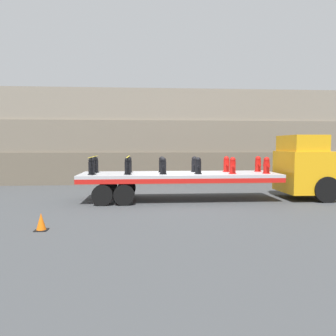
{
  "coord_description": "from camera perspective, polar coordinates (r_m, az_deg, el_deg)",
  "views": [
    {
      "loc": [
        -1.62,
        -14.79,
        2.52
      ],
      "look_at": [
        -0.52,
        0.0,
        1.47
      ],
      "focal_mm": 35.0,
      "sensor_mm": 36.0,
      "label": 1
    }
  ],
  "objects": [
    {
      "name": "fire_hydrant_black_far_2",
      "position": [
        15.39,
        -1.08,
        0.6
      ],
      "size": [
        0.34,
        0.56,
        0.75
      ],
      "color": "black",
      "rests_on": "flatbed_trailer"
    },
    {
      "name": "flatbed_trailer",
      "position": [
        14.9,
        -0.42,
        -1.82
      ],
      "size": [
        8.93,
        2.59,
        1.24
      ],
      "color": "#B2B2B7",
      "rests_on": "ground_plane"
    },
    {
      "name": "fire_hydrant_red_far_5",
      "position": [
        16.32,
        15.4,
        0.65
      ],
      "size": [
        0.34,
        0.56,
        0.75
      ],
      "color": "red",
      "rests_on": "flatbed_trailer"
    },
    {
      "name": "fire_hydrant_black_far_1",
      "position": [
        15.38,
        -6.84,
        0.57
      ],
      "size": [
        0.34,
        0.56,
        0.75
      ],
      "color": "black",
      "rests_on": "flatbed_trailer"
    },
    {
      "name": "fire_hydrant_black_far_3",
      "position": [
        15.55,
        4.61,
        0.63
      ],
      "size": [
        0.34,
        0.56,
        0.75
      ],
      "color": "black",
      "rests_on": "flatbed_trailer"
    },
    {
      "name": "cargo_strap_middle",
      "position": [
        14.82,
        -6.95,
        1.97
      ],
      "size": [
        0.05,
        2.69,
        0.01
      ],
      "color": "yellow",
      "rests_on": "fire_hydrant_black_near_1"
    },
    {
      "name": "ground_plane",
      "position": [
        15.09,
        1.98,
        -5.58
      ],
      "size": [
        120.0,
        120.0,
        0.0
      ],
      "primitive_type": "plane",
      "color": "#3F4244"
    },
    {
      "name": "fire_hydrant_red_near_4",
      "position": [
        14.81,
        11.18,
        0.39
      ],
      "size": [
        0.34,
        0.56,
        0.75
      ],
      "color": "red",
      "rests_on": "flatbed_trailer"
    },
    {
      "name": "fire_hydrant_red_far_4",
      "position": [
        15.86,
        10.13,
        0.64
      ],
      "size": [
        0.34,
        0.56,
        0.75
      ],
      "color": "red",
      "rests_on": "flatbed_trailer"
    },
    {
      "name": "fire_hydrant_black_near_0",
      "position": [
        14.45,
        -13.17,
        0.27
      ],
      "size": [
        0.34,
        0.56,
        0.75
      ],
      "color": "black",
      "rests_on": "flatbed_trailer"
    },
    {
      "name": "fire_hydrant_black_near_1",
      "position": [
        14.29,
        -7.04,
        0.31
      ],
      "size": [
        0.34,
        0.56,
        0.75
      ],
      "color": "black",
      "rests_on": "flatbed_trailer"
    },
    {
      "name": "traffic_cone",
      "position": [
        10.47,
        -21.23,
        -8.75
      ],
      "size": [
        0.37,
        0.37,
        0.52
      ],
      "color": "black",
      "rests_on": "ground_plane"
    },
    {
      "name": "fire_hydrant_black_near_2",
      "position": [
        14.3,
        -0.84,
        0.34
      ],
      "size": [
        0.34,
        0.56,
        0.75
      ],
      "color": "black",
      "rests_on": "flatbed_trailer"
    },
    {
      "name": "fire_hydrant_black_far_0",
      "position": [
        15.53,
        -12.55,
        0.54
      ],
      "size": [
        0.34,
        0.56,
        0.75
      ],
      "color": "black",
      "rests_on": "flatbed_trailer"
    },
    {
      "name": "truck_cab",
      "position": [
        16.68,
        23.02,
        0.22
      ],
      "size": [
        2.21,
        2.56,
        2.97
      ],
      "color": "orange",
      "rests_on": "ground_plane"
    },
    {
      "name": "rock_cliff",
      "position": [
        22.48,
        -0.12,
        5.43
      ],
      "size": [
        60.0,
        3.3,
        6.14
      ],
      "color": "#665B4C",
      "rests_on": "ground_plane"
    },
    {
      "name": "fire_hydrant_red_near_5",
      "position": [
        15.29,
        16.77,
        0.41
      ],
      "size": [
        0.34,
        0.56,
        0.75
      ],
      "color": "red",
      "rests_on": "flatbed_trailer"
    },
    {
      "name": "fire_hydrant_black_near_3",
      "position": [
        14.47,
        5.28,
        0.37
      ],
      "size": [
        0.34,
        0.56,
        0.75
      ],
      "color": "black",
      "rests_on": "flatbed_trailer"
    },
    {
      "name": "cargo_strap_rear",
      "position": [
        14.97,
        -12.87,
        1.92
      ],
      "size": [
        0.05,
        2.69,
        0.01
      ],
      "color": "yellow",
      "rests_on": "fire_hydrant_black_near_0"
    }
  ]
}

